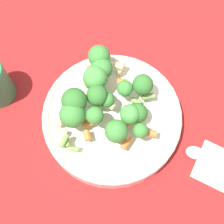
% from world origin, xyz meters
% --- Properties ---
extents(ground_plane, '(3.00, 3.00, 0.00)m').
position_xyz_m(ground_plane, '(0.00, 0.00, 0.00)').
color(ground_plane, maroon).
extents(bowl, '(0.28, 0.28, 0.04)m').
position_xyz_m(bowl, '(0.00, 0.00, 0.02)').
color(bowl, silver).
rests_on(bowl, ground_plane).
extents(pasta_salad, '(0.21, 0.21, 0.08)m').
position_xyz_m(pasta_salad, '(0.02, 0.00, 0.08)').
color(pasta_salad, '#8CB766').
rests_on(pasta_salad, bowl).
extents(spoon, '(0.15, 0.14, 0.01)m').
position_xyz_m(spoon, '(-0.18, -0.12, 0.01)').
color(spoon, silver).
rests_on(spoon, napkin).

